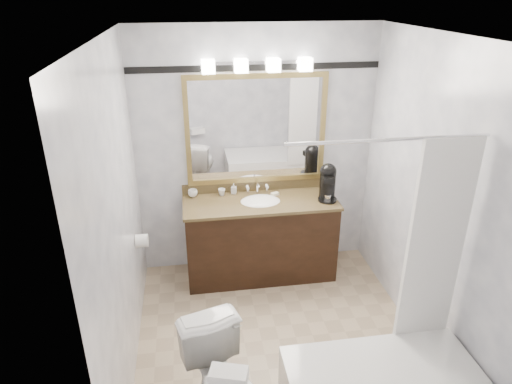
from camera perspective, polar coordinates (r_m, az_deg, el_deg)
The scene contains 12 objects.
room at distance 3.45m, azimuth 3.30°, elevation -2.28°, with size 2.42×2.62×2.52m.
vanity at distance 4.71m, azimuth 0.53°, elevation -5.59°, with size 1.53×0.58×0.97m.
mirror at distance 4.53m, azimuth 0.04°, elevation 7.77°, with size 1.40×0.04×1.10m.
vanity_light_bar at distance 4.34m, azimuth 0.15°, elevation 15.61°, with size 1.02×0.14×0.12m.
accent_stripe at distance 4.41m, azimuth 0.01°, elevation 15.31°, with size 2.40×0.01×0.06m, color black.
tp_roll at distance 4.25m, azimuth -14.08°, elevation -5.92°, with size 0.12×0.12×0.11m, color white.
tissue_box at distance 2.74m, azimuth -3.45°, elevation -22.04°, with size 0.21×0.12×0.09m, color white.
coffee_maker at distance 4.55m, azimuth 8.96°, elevation 1.38°, with size 0.19×0.24×0.37m.
cup_left at distance 4.64m, azimuth -7.91°, elevation -0.14°, with size 0.09×0.09×0.07m, color white.
cup_right at distance 4.64m, azimuth -4.31°, elevation -0.01°, with size 0.07×0.07×0.07m, color white.
soap_bottle_a at distance 4.66m, azimuth -2.80°, elevation 0.44°, with size 0.05×0.05×0.11m, color white.
soap_bar at distance 4.65m, azimuth 2.38°, elevation -0.22°, with size 0.08×0.05×0.02m, color beige.
Camera 1 is at (-0.66, -3.01, 2.79)m, focal length 32.00 mm.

